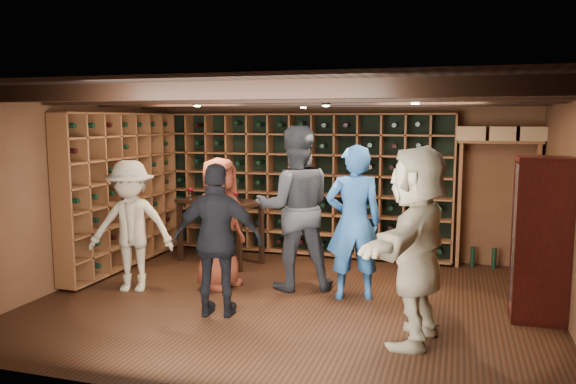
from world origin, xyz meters
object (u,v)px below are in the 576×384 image
(display_cabinet, at_px, (540,243))
(guest_beige, at_px, (417,245))
(guest_woman_black, at_px, (218,240))
(tasting_table, at_px, (220,208))
(guest_red_floral, at_px, (220,223))
(man_grey_suit, at_px, (295,208))
(guest_khaki, at_px, (131,226))
(man_blue_shirt, at_px, (354,222))

(display_cabinet, height_order, guest_beige, guest_beige)
(guest_beige, bearing_deg, guest_woman_black, -81.70)
(tasting_table, bearing_deg, guest_red_floral, -49.23)
(guest_woman_black, xyz_separation_m, tasting_table, (-0.94, 2.16, -0.01))
(man_grey_suit, xyz_separation_m, guest_khaki, (-1.95, -0.70, -0.21))
(man_blue_shirt, relative_size, man_grey_suit, 0.90)
(guest_woman_black, bearing_deg, guest_red_floral, -77.15)
(guest_red_floral, relative_size, guest_beige, 0.87)
(guest_red_floral, bearing_deg, display_cabinet, -81.45)
(man_grey_suit, bearing_deg, guest_woman_black, 45.11)
(man_blue_shirt, bearing_deg, man_grey_suit, -32.09)
(display_cabinet, bearing_deg, man_grey_suit, 172.77)
(display_cabinet, bearing_deg, man_blue_shirt, 175.42)
(guest_red_floral, xyz_separation_m, guest_woman_black, (0.42, -1.00, 0.01))
(display_cabinet, distance_m, man_grey_suit, 2.87)
(man_grey_suit, xyz_separation_m, guest_red_floral, (-0.94, -0.25, -0.20))
(tasting_table, bearing_deg, man_blue_shirt, -9.46)
(man_blue_shirt, relative_size, guest_khaki, 1.13)
(guest_beige, bearing_deg, guest_red_floral, -101.95)
(man_blue_shirt, height_order, man_grey_suit, man_grey_suit)
(man_blue_shirt, distance_m, guest_beige, 1.44)
(guest_beige, bearing_deg, guest_khaki, -88.79)
(man_grey_suit, distance_m, guest_khaki, 2.09)
(guest_red_floral, bearing_deg, guest_khaki, 124.72)
(display_cabinet, height_order, guest_woman_black, display_cabinet)
(display_cabinet, xyz_separation_m, guest_khaki, (-4.80, -0.34, -0.02))
(display_cabinet, distance_m, guest_woman_black, 3.48)
(guest_woman_black, distance_m, guest_khaki, 1.53)
(display_cabinet, relative_size, man_blue_shirt, 0.93)
(man_blue_shirt, height_order, guest_woman_black, man_blue_shirt)
(guest_red_floral, height_order, guest_woman_black, guest_woman_black)
(guest_woman_black, height_order, guest_khaki, guest_woman_black)
(guest_woman_black, distance_m, tasting_table, 2.36)
(display_cabinet, relative_size, guest_red_floral, 1.04)
(guest_beige, bearing_deg, tasting_table, -114.91)
(man_blue_shirt, xyz_separation_m, guest_beige, (0.82, -1.18, 0.03))
(guest_red_floral, bearing_deg, man_grey_suit, -65.11)
(man_blue_shirt, xyz_separation_m, man_grey_suit, (-0.80, 0.20, 0.11))
(tasting_table, bearing_deg, display_cabinet, 0.35)
(guest_red_floral, xyz_separation_m, guest_khaki, (-1.01, -0.46, -0.01))
(guest_woman_black, relative_size, guest_khaki, 1.02)
(display_cabinet, height_order, man_grey_suit, man_grey_suit)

